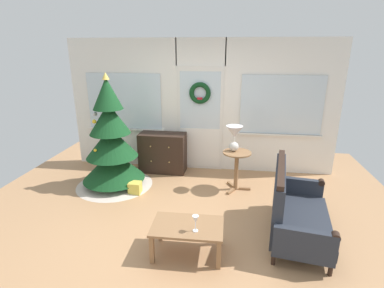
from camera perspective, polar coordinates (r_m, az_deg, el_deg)
The scene contains 10 objects.
ground_plane at distance 4.36m, azimuth -1.71°, elevation -14.86°, with size 6.76×6.76×0.00m, color #AD7F56.
back_wall_with_door at distance 5.82m, azimuth 1.62°, elevation 7.29°, with size 5.20×0.19×2.55m.
christmas_tree at distance 5.35m, azimuth -15.18°, elevation -0.79°, with size 1.35×1.35×1.99m.
dresser_cabinet at distance 5.90m, azimuth -5.63°, elevation -1.64°, with size 0.91×0.46×0.78m.
settee_sofa at distance 4.14m, azimuth 18.81°, elevation -11.76°, with size 0.91×1.53×0.96m.
side_table at distance 5.12m, azimuth 8.58°, elevation -3.65°, with size 0.50×0.48×0.69m.
table_lamp at distance 5.00m, azimuth 8.15°, elevation 1.72°, with size 0.28×0.28×0.44m.
coffee_table at distance 3.63m, azimuth -0.87°, elevation -16.10°, with size 0.85×0.53×0.38m.
wine_glass at distance 3.43m, azimuth 0.68°, elevation -14.42°, with size 0.08×0.08×0.20m.
gift_box at distance 5.18m, azimuth -10.91°, elevation -8.28°, with size 0.20×0.18×0.20m, color #D8C64C.
Camera 1 is at (0.63, -3.61, 2.36)m, focal length 27.71 mm.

